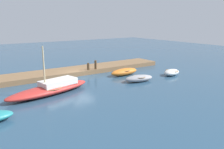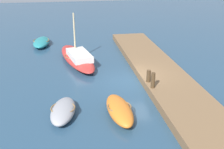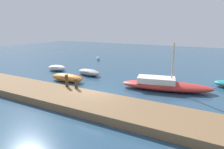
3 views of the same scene
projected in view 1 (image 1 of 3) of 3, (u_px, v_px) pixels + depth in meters
name	position (u px, v px, depth m)	size (l,w,h in m)	color
ground_plane	(81.00, 77.00, 24.88)	(84.00, 84.00, 0.00)	navy
dock_platform	(72.00, 71.00, 26.56)	(23.03, 3.38, 0.51)	brown
sailboat_red	(51.00, 88.00, 19.30)	(7.77, 3.53, 4.02)	#B72D28
dinghy_white	(172.00, 72.00, 25.73)	(2.46, 1.70, 0.67)	white
rowboat_grey	(139.00, 78.00, 23.12)	(3.17, 1.76, 0.66)	#939399
rowboat_orange	(124.00, 72.00, 25.80)	(3.62, 1.46, 0.76)	orange
mooring_post_west	(96.00, 65.00, 26.48)	(0.26, 0.26, 1.00)	#47331E
mooring_post_mid_west	(88.00, 67.00, 25.98)	(0.27, 0.27, 0.80)	#47331E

